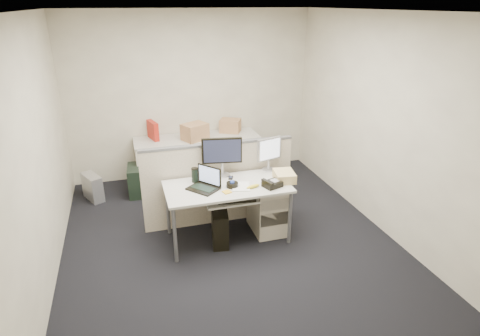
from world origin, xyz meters
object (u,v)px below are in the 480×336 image
object	(u,v)px
monitor_main	(222,157)
desk_phone	(272,184)
laptop	(203,180)
desk	(227,191)

from	to	relation	value
monitor_main	desk_phone	bearing A→B (deg)	-35.36
monitor_main	laptop	world-z (taller)	monitor_main
monitor_main	desk_phone	distance (m)	0.74
laptop	desk_phone	bearing A→B (deg)	39.59
desk	monitor_main	distance (m)	0.45
monitor_main	desk_phone	size ratio (longest dim) A/B	2.42
desk	desk_phone	world-z (taller)	desk_phone
desk	desk_phone	distance (m)	0.55
desk	monitor_main	size ratio (longest dim) A/B	2.98
monitor_main	desk_phone	xyz separation A→B (m)	(0.49, -0.50, -0.22)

